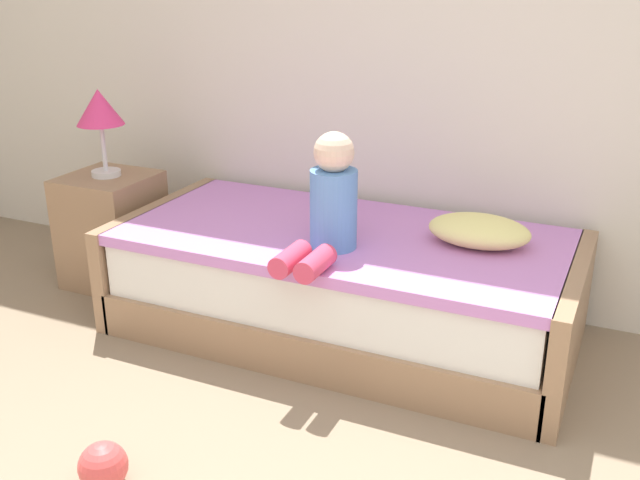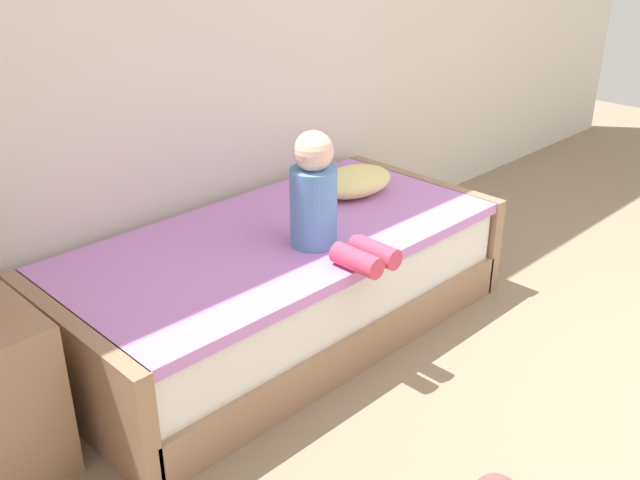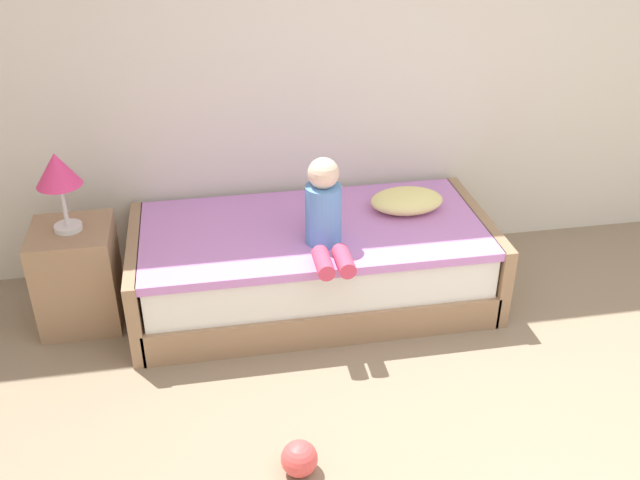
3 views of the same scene
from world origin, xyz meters
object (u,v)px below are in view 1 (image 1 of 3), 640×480
Objects in this scene: bed at (342,283)px; child_figure at (329,205)px; nightstand at (112,230)px; toy_ball at (103,466)px; table_lamp at (100,112)px; pillow at (479,231)px.

bed is 4.14× the size of child_figure.
nightstand reaches higher than toy_ball.
bed is 12.73× the size of toy_ball.
table_lamp is 1.02× the size of pillow.
nightstand is 3.62× the size of toy_ball.
pillow reaches higher than toy_ball.
child_figure reaches higher than nightstand.
bed is 4.80× the size of pillow.
pillow is 2.66× the size of toy_ball.
bed is at bearing 97.71° from child_figure.
toy_ball is (1.06, -1.37, -0.22)m from nightstand.
child_figure is (1.38, -0.25, -0.23)m from table_lamp.
pillow is at bearing 9.58° from bed.
child_figure is at bearing 74.02° from toy_ball.
pillow is at bearing 2.33° from nightstand.
nightstand is 1.33× the size of table_lamp.
bed is at bearing -170.42° from pillow.
nightstand is at bearing 169.76° from child_figure.
table_lamp is 1.42m from child_figure.
nightstand is 1.96m from pillow.
bed is 3.52× the size of nightstand.
table_lamp reaches higher than toy_ball.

